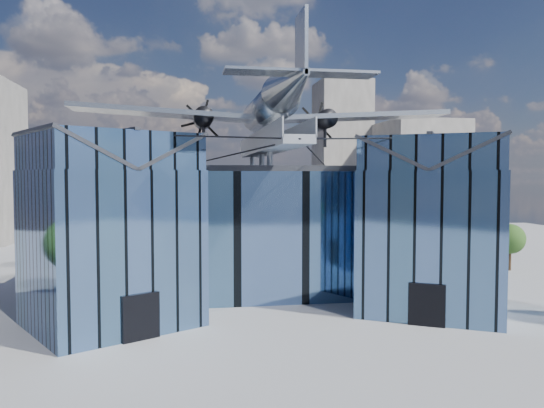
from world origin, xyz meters
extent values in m
plane|color=gray|center=(0.00, 0.00, 0.00)|extent=(120.00, 120.00, 0.00)
cube|color=#4C6F9B|center=(0.00, 9.00, 4.75)|extent=(28.00, 14.00, 9.50)
cube|color=#25272D|center=(0.00, 9.00, 9.70)|extent=(28.00, 14.00, 0.40)
cube|color=#4C6F9B|center=(-10.50, -1.00, 4.75)|extent=(11.79, 11.43, 9.50)
cube|color=#4C6F9B|center=(-10.50, -1.00, 10.60)|extent=(11.56, 11.20, 2.20)
cube|color=#25272D|center=(-12.45, -2.12, 10.60)|extent=(7.98, 9.23, 2.40)
cube|color=#25272D|center=(-8.55, 0.12, 10.60)|extent=(7.98, 9.23, 2.40)
cube|color=#25272D|center=(-10.50, -1.00, 11.75)|extent=(4.30, 7.10, 0.18)
cube|color=black|center=(-8.48, -4.51, 1.30)|extent=(2.03, 1.32, 2.60)
cube|color=black|center=(-6.60, 1.25, 4.75)|extent=(0.34, 0.34, 9.50)
cube|color=#4C6F9B|center=(10.50, -1.00, 4.75)|extent=(11.79, 11.43, 9.50)
cube|color=#4C6F9B|center=(10.50, -1.00, 10.60)|extent=(11.56, 11.20, 2.20)
cube|color=#25272D|center=(8.55, 0.12, 10.60)|extent=(7.98, 9.23, 2.40)
cube|color=#25272D|center=(12.45, -2.12, 10.60)|extent=(7.98, 9.23, 2.40)
cube|color=#25272D|center=(10.50, -1.00, 11.75)|extent=(4.30, 7.10, 0.18)
cube|color=black|center=(8.48, -4.51, 1.30)|extent=(2.03, 1.32, 2.60)
cube|color=black|center=(6.60, 1.25, 4.75)|extent=(0.34, 0.34, 9.50)
cube|color=#9A9FA7|center=(0.00, 3.50, 11.10)|extent=(1.80, 21.00, 0.50)
cube|color=#9A9FA7|center=(-0.90, 3.50, 11.75)|extent=(0.08, 21.00, 1.10)
cube|color=#9A9FA7|center=(0.90, 3.50, 11.75)|extent=(0.08, 21.00, 1.10)
cylinder|color=#9A9FA7|center=(0.00, 13.00, 10.43)|extent=(0.44, 0.44, 1.35)
cylinder|color=#9A9FA7|center=(0.00, 7.00, 10.43)|extent=(0.44, 0.44, 1.35)
cylinder|color=#9A9FA7|center=(0.00, 3.00, 10.43)|extent=(0.44, 0.44, 1.35)
cylinder|color=#9A9FA7|center=(0.00, 4.00, 12.05)|extent=(0.70, 0.70, 1.40)
cylinder|color=black|center=(-5.25, -4.00, 11.40)|extent=(10.55, 6.08, 0.69)
cylinder|color=black|center=(5.25, -4.00, 11.40)|extent=(10.55, 6.08, 0.69)
cylinder|color=black|center=(-3.00, 1.50, 10.55)|extent=(6.09, 17.04, 1.19)
cylinder|color=black|center=(3.00, 1.50, 10.55)|extent=(6.09, 17.04, 1.19)
cylinder|color=#9EA5AB|center=(0.00, 4.00, 14.00)|extent=(2.50, 11.00, 2.50)
sphere|color=#9EA5AB|center=(0.00, 9.50, 14.00)|extent=(2.50, 2.50, 2.50)
cube|color=black|center=(0.00, 8.50, 14.69)|extent=(1.60, 1.40, 0.50)
cone|color=#9EA5AB|center=(0.00, -5.00, 14.30)|extent=(2.50, 7.00, 2.50)
cube|color=#9EA5AB|center=(0.00, -7.30, 15.90)|extent=(0.18, 2.40, 3.40)
cube|color=#9EA5AB|center=(0.00, -7.20, 14.50)|extent=(8.00, 1.80, 0.14)
cube|color=#9EA5AB|center=(-7.00, 5.00, 13.70)|extent=(14.00, 3.20, 1.08)
cylinder|color=black|center=(-4.60, 5.60, 13.45)|extent=(1.44, 3.20, 1.44)
cone|color=black|center=(-4.60, 7.40, 13.45)|extent=(0.70, 0.70, 0.70)
cube|color=black|center=(-4.60, 7.55, 13.45)|extent=(1.05, 0.06, 3.33)
cube|color=black|center=(-4.60, 7.55, 13.45)|extent=(2.53, 0.06, 2.53)
cube|color=black|center=(-4.60, 7.55, 13.45)|extent=(3.33, 0.06, 1.05)
cylinder|color=black|center=(-4.60, 5.00, 12.22)|extent=(0.24, 0.24, 1.75)
cube|color=#9EA5AB|center=(7.00, 5.00, 13.70)|extent=(14.00, 3.20, 1.08)
cylinder|color=black|center=(4.60, 5.60, 13.45)|extent=(1.44, 3.20, 1.44)
cone|color=black|center=(4.60, 7.40, 13.45)|extent=(0.70, 0.70, 0.70)
cube|color=black|center=(4.60, 7.55, 13.45)|extent=(1.05, 0.06, 3.33)
cube|color=black|center=(4.60, 7.55, 13.45)|extent=(2.53, 0.06, 2.53)
cube|color=black|center=(4.60, 7.55, 13.45)|extent=(3.33, 0.06, 1.05)
cylinder|color=black|center=(4.60, 5.00, 12.22)|extent=(0.24, 0.24, 1.75)
cube|color=gray|center=(32.00, 48.00, 9.00)|extent=(12.00, 14.00, 18.00)
cube|color=gray|center=(-20.00, 55.00, 7.00)|extent=(14.00, 10.00, 14.00)
cube|color=gray|center=(22.00, 58.00, 13.00)|extent=(9.00, 9.00, 26.00)
cylinder|color=#372516|center=(25.07, 12.18, 1.11)|extent=(0.31, 0.31, 2.21)
sphere|color=#2A4D1B|center=(25.07, 12.18, 3.08)|extent=(2.97, 2.97, 2.89)
camera|label=1|loc=(-6.01, -34.39, 9.13)|focal=35.00mm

